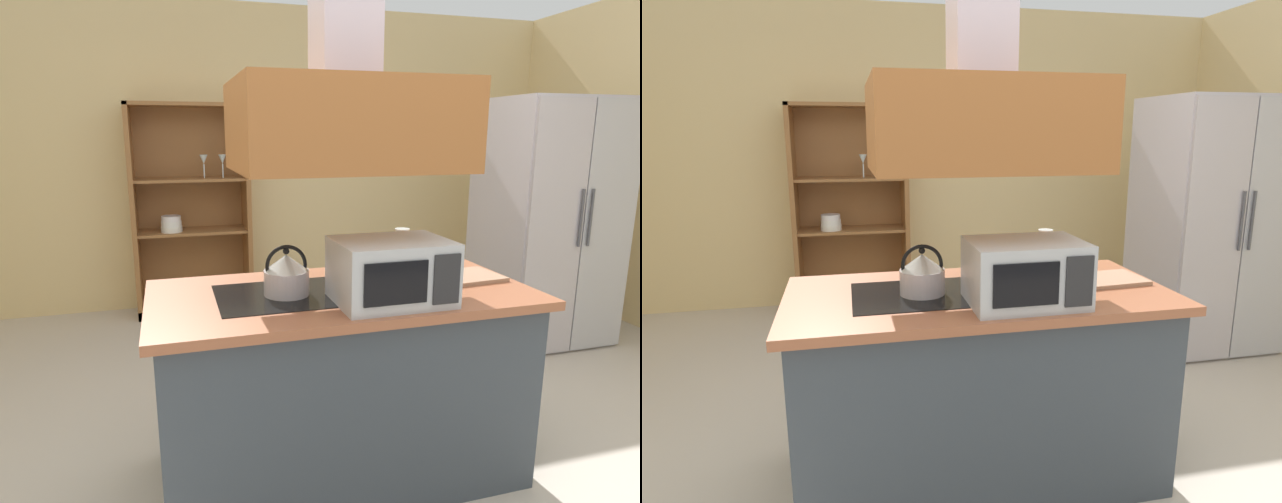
{
  "view_description": "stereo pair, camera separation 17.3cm",
  "coord_description": "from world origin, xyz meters",
  "views": [
    {
      "loc": [
        -0.77,
        -1.96,
        1.58
      ],
      "look_at": [
        -0.05,
        0.49,
        1.0
      ],
      "focal_mm": 29.45,
      "sensor_mm": 36.0,
      "label": 1
    },
    {
      "loc": [
        -0.6,
        -2.01,
        1.58
      ],
      "look_at": [
        -0.05,
        0.49,
        1.0
      ],
      "focal_mm": 29.45,
      "sensor_mm": 36.0,
      "label": 2
    }
  ],
  "objects": [
    {
      "name": "ground_plane",
      "position": [
        0.0,
        0.0,
        0.0
      ],
      "size": [
        7.8,
        7.8,
        0.0
      ],
      "primitive_type": "plane",
      "color": "beige"
    },
    {
      "name": "wall_back",
      "position": [
        0.0,
        3.0,
        1.35
      ],
      "size": [
        6.0,
        0.12,
        2.7
      ],
      "primitive_type": "cube",
      "color": "beige",
      "rests_on": "ground"
    },
    {
      "name": "kitchen_island",
      "position": [
        -0.05,
        0.14,
        0.45
      ],
      "size": [
        1.68,
        0.82,
        0.9
      ],
      "color": "#39424B",
      "rests_on": "ground"
    },
    {
      "name": "range_hood",
      "position": [
        -0.05,
        0.14,
        1.73
      ],
      "size": [
        0.9,
        0.7,
        1.27
      ],
      "color": "#A35F2E"
    },
    {
      "name": "refrigerator",
      "position": [
        2.0,
        1.35,
        0.92
      ],
      "size": [
        0.9,
        0.77,
        1.83
      ],
      "color": "silver",
      "rests_on": "ground"
    },
    {
      "name": "dish_cabinet",
      "position": [
        -0.57,
        2.78,
        0.81
      ],
      "size": [
        1.0,
        0.4,
        1.83
      ],
      "color": "#915F33",
      "rests_on": "ground"
    },
    {
      "name": "kettle",
      "position": [
        -0.3,
        0.14,
        0.99
      ],
      "size": [
        0.19,
        0.19,
        0.22
      ],
      "color": "#BFB3B8",
      "rests_on": "kitchen_island"
    },
    {
      "name": "cutting_board",
      "position": [
        0.57,
        0.16,
        0.91
      ],
      "size": [
        0.36,
        0.27,
        0.02
      ],
      "primitive_type": "cube",
      "rotation": [
        0.0,
        0.0,
        0.08
      ],
      "color": "#A57C5F",
      "rests_on": "kitchen_island"
    },
    {
      "name": "microwave",
      "position": [
        0.09,
        -0.06,
        1.03
      ],
      "size": [
        0.46,
        0.35,
        0.26
      ],
      "color": "#B7BABF",
      "rests_on": "kitchen_island"
    },
    {
      "name": "wine_glass_on_counter",
      "position": [
        0.37,
        0.43,
        1.05
      ],
      "size": [
        0.08,
        0.08,
        0.21
      ],
      "color": "silver",
      "rests_on": "kitchen_island"
    }
  ]
}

